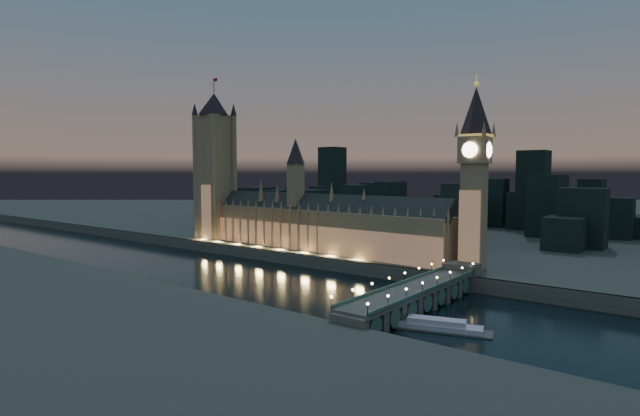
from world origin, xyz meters
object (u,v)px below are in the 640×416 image
Objects in this scene: palace_of_westminster at (316,224)px; elizabeth_tower at (475,162)px; victoria_tower at (215,159)px; river_boat at (436,326)px; westminster_bridge at (420,295)px.

palace_of_westminster is 118.85m from elizabeth_tower.
victoria_tower reaches higher than elizabeth_tower.
victoria_tower is 264.98m from river_boat.
elizabeth_tower is at bearing -0.00° from victoria_tower.
elizabeth_tower is 2.46× the size of river_boat.
palace_of_westminster reaches higher than river_boat.
river_boat is at bearing -20.79° from victoria_tower.
victoria_tower reaches higher than river_boat.
palace_of_westminster is 116.22m from victoria_tower.
palace_of_westminster is at bearing 145.60° from river_boat.
palace_of_westminster is 131.24m from westminster_bridge.
river_boat is (20.00, -25.20, -4.44)m from westminster_bridge.
elizabeth_tower is (111.46, 0.17, 41.26)m from palace_of_westminster.
palace_of_westminster is 4.65× the size of river_boat.
palace_of_westminster is at bearing -179.91° from elizabeth_tower.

